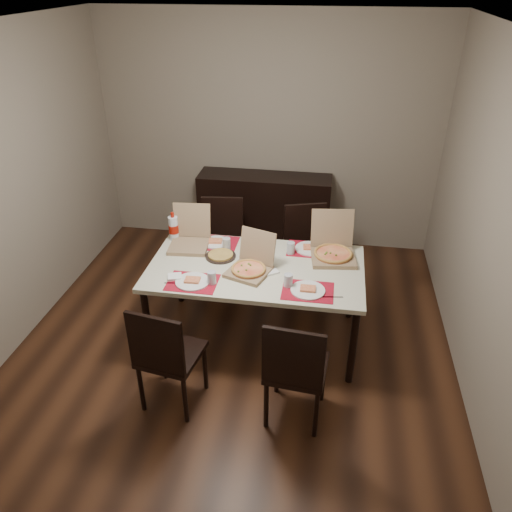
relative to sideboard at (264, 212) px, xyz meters
name	(u,v)px	position (x,y,z in m)	size (l,w,h in m)	color
ground	(236,341)	(0.00, -1.78, -0.46)	(3.80, 4.00, 0.02)	#402313
room_walls	(241,139)	(0.00, -1.35, 1.28)	(3.84, 4.02, 2.62)	gray
sideboard	(264,212)	(0.00, 0.00, 0.00)	(1.50, 0.40, 0.90)	black
dining_table	(256,273)	(0.17, -1.69, 0.23)	(1.80, 1.00, 0.75)	beige
chair_near_left	(166,354)	(-0.34, -2.61, 0.06)	(0.48, 0.48, 0.93)	black
chair_near_right	(295,368)	(0.60, -2.60, 0.06)	(0.46, 0.46, 0.93)	black
chair_far_left	(222,240)	(-0.32, -0.84, 0.06)	(0.47, 0.47, 0.93)	black
chair_far_right	(306,247)	(0.55, -0.87, 0.06)	(0.53, 0.53, 0.93)	black
setting_near_left	(195,280)	(-0.27, -2.01, 0.32)	(0.43, 0.30, 0.11)	#A80B20
setting_near_right	(303,288)	(0.59, -1.98, 0.32)	(0.47, 0.30, 0.11)	#A80B20
setting_far_left	(216,242)	(-0.24, -1.37, 0.32)	(0.49, 0.30, 0.11)	#A80B20
setting_far_right	(305,249)	(0.56, -1.36, 0.32)	(0.47, 0.30, 0.11)	#A80B20
napkin_loose	(270,271)	(0.30, -1.76, 0.31)	(0.12, 0.11, 0.02)	white
pizza_box_center	(250,266)	(0.14, -1.78, 0.35)	(0.41, 0.44, 0.32)	#876B4E
pizza_box_right	(333,251)	(0.80, -1.43, 0.36)	(0.42, 0.45, 0.37)	#876B4E
pizza_box_left	(190,239)	(-0.47, -1.42, 0.36)	(0.37, 0.40, 0.34)	#876B4E
faina_plate	(221,256)	(-0.15, -1.58, 0.31)	(0.27, 0.27, 0.03)	black
dip_bowl	(263,255)	(0.21, -1.53, 0.32)	(0.13, 0.13, 0.03)	white
soda_bottle	(174,228)	(-0.65, -1.33, 0.41)	(0.09, 0.09, 0.27)	silver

